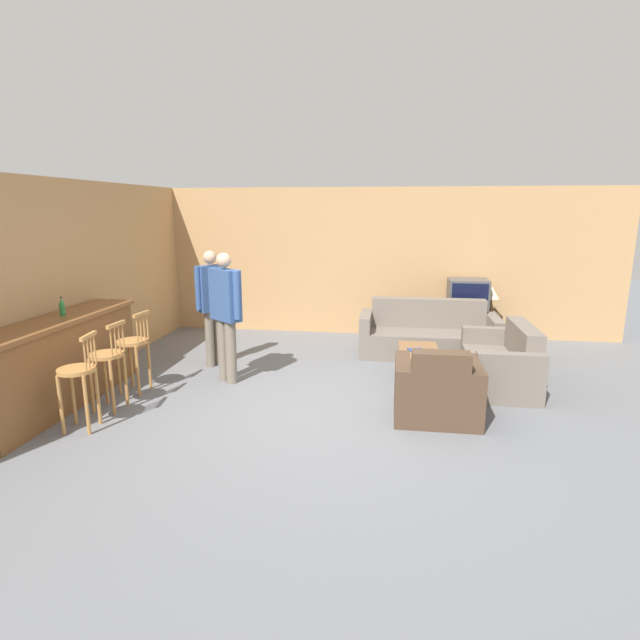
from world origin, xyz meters
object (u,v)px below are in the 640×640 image
(bar_chair_near, at_px, (79,378))
(table_lamp, at_px, (492,294))
(loveseat_right, at_px, (503,364))
(bar_chair_far, at_px, (134,349))
(bottle, at_px, (62,307))
(armchair_near, at_px, (437,392))
(person_by_counter, at_px, (226,311))
(bar_chair_mid, at_px, (108,362))
(couch_far, at_px, (428,336))
(book_on_table, at_px, (416,350))
(tv_unit, at_px, (466,327))
(coffee_table, at_px, (418,355))
(person_by_window, at_px, (212,301))
(tv, at_px, (468,296))

(bar_chair_near, distance_m, table_lamp, 6.34)
(bar_chair_near, xyz_separation_m, loveseat_right, (4.55, 1.97, -0.26))
(bar_chair_far, xyz_separation_m, bottle, (-0.63, -0.37, 0.57))
(armchair_near, height_order, person_by_counter, person_by_counter)
(bar_chair_near, xyz_separation_m, bar_chair_mid, (0.00, 0.53, 0.00))
(couch_far, height_order, person_by_counter, person_by_counter)
(couch_far, xyz_separation_m, armchair_near, (-0.06, -2.47, 0.00))
(table_lamp, bearing_deg, loveseat_right, -95.88)
(bar_chair_near, relative_size, bar_chair_mid, 1.00)
(bar_chair_mid, xyz_separation_m, table_lamp, (4.77, 3.62, 0.29))
(table_lamp, bearing_deg, person_by_counter, -146.17)
(armchair_near, bearing_deg, book_on_table, 99.03)
(bar_chair_far, xyz_separation_m, tv_unit, (4.38, 3.05, -0.29))
(armchair_near, height_order, book_on_table, armchair_near)
(couch_far, xyz_separation_m, coffee_table, (-0.21, -1.25, 0.05))
(table_lamp, bearing_deg, bottle, -147.64)
(coffee_table, xyz_separation_m, bottle, (-4.12, -1.29, 0.78))
(bar_chair_near, bearing_deg, coffee_table, 30.18)
(bar_chair_mid, relative_size, tv_unit, 0.94)
(person_by_window, bearing_deg, table_lamp, 24.36)
(bottle, xyz_separation_m, person_by_counter, (1.64, 0.90, -0.17))
(coffee_table, relative_size, person_by_window, 0.52)
(bar_chair_near, xyz_separation_m, bar_chair_far, (0.00, 1.10, 0.00))
(couch_far, height_order, loveseat_right, couch_far)
(bar_chair_far, relative_size, person_by_window, 0.61)
(loveseat_right, relative_size, tv_unit, 1.33)
(loveseat_right, height_order, tv_unit, loveseat_right)
(tv, relative_size, person_by_counter, 0.38)
(bar_chair_far, height_order, book_on_table, bar_chair_far)
(tv_unit, relative_size, book_on_table, 4.89)
(armchair_near, relative_size, person_by_counter, 0.53)
(coffee_table, height_order, person_by_window, person_by_window)
(person_by_window, height_order, person_by_counter, person_by_counter)
(bar_chair_near, distance_m, book_on_table, 3.98)
(tv_unit, bearing_deg, table_lamp, 0.00)
(bar_chair_far, bearing_deg, bar_chair_mid, -90.00)
(coffee_table, xyz_separation_m, book_on_table, (-0.04, -0.05, 0.08))
(coffee_table, bearing_deg, tv, 67.25)
(armchair_near, distance_m, loveseat_right, 1.48)
(tv, bearing_deg, person_by_counter, -143.22)
(bar_chair_far, distance_m, person_by_counter, 1.21)
(bottle, distance_m, person_by_window, 1.97)
(loveseat_right, height_order, tv, tv)
(couch_far, bearing_deg, loveseat_right, -56.84)
(person_by_counter, bearing_deg, book_on_table, 7.98)
(couch_far, height_order, tv, tv)
(bar_chair_mid, height_order, person_by_counter, person_by_counter)
(book_on_table, bearing_deg, person_by_window, 174.24)
(bar_chair_near, relative_size, tv, 1.56)
(armchair_near, bearing_deg, table_lamp, 71.21)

